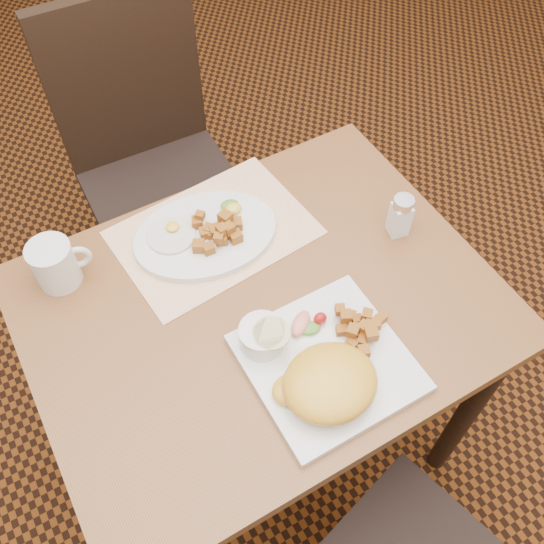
{
  "coord_description": "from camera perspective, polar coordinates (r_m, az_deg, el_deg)",
  "views": [
    {
      "loc": [
        -0.3,
        -0.57,
        1.75
      ],
      "look_at": [
        0.03,
        0.01,
        0.82
      ],
      "focal_mm": 40.0,
      "sensor_mm": 36.0,
      "label": 1
    }
  ],
  "objects": [
    {
      "name": "plate_oval",
      "position": [
        1.28,
        -6.27,
        3.49
      ],
      "size": [
        0.33,
        0.27,
        0.02
      ],
      "primitive_type": null,
      "rotation": [
        0.0,
        0.0,
        -0.14
      ],
      "color": "silver",
      "rests_on": "placemat"
    },
    {
      "name": "ramekin",
      "position": [
        1.1,
        -0.89,
        -6.03
      ],
      "size": [
        0.09,
        0.09,
        0.05
      ],
      "color": "silver",
      "rests_on": "plate_square"
    },
    {
      "name": "garnish_sq",
      "position": [
        1.14,
        3.33,
        -4.84
      ],
      "size": [
        0.08,
        0.06,
        0.03
      ],
      "color": "#387223",
      "rests_on": "plate_square"
    },
    {
      "name": "home_fries_ov",
      "position": [
        1.26,
        -5.03,
        3.83
      ],
      "size": [
        0.13,
        0.1,
        0.04
      ],
      "color": "#A8611B",
      "rests_on": "plate_oval"
    },
    {
      "name": "hollandaise_mound",
      "position": [
        1.06,
        5.38,
        -10.39
      ],
      "size": [
        0.18,
        0.15,
        0.06
      ],
      "color": "gold",
      "rests_on": "plate_square"
    },
    {
      "name": "home_fries_sq",
      "position": [
        1.13,
        8.21,
        -5.35
      ],
      "size": [
        0.12,
        0.12,
        0.04
      ],
      "color": "#A8611B",
      "rests_on": "plate_square"
    },
    {
      "name": "fried_egg",
      "position": [
        1.28,
        -9.45,
        3.52
      ],
      "size": [
        0.1,
        0.1,
        0.02
      ],
      "color": "white",
      "rests_on": "plate_oval"
    },
    {
      "name": "ground",
      "position": [
        1.87,
        -0.62,
        -15.48
      ],
      "size": [
        8.0,
        8.0,
        0.0
      ],
      "primitive_type": "plane",
      "color": "black",
      "rests_on": "ground"
    },
    {
      "name": "salt_shaker",
      "position": [
        1.29,
        11.99,
        5.24
      ],
      "size": [
        0.05,
        0.05,
        0.1
      ],
      "color": "white",
      "rests_on": "table"
    },
    {
      "name": "placemat",
      "position": [
        1.3,
        -5.51,
        3.7
      ],
      "size": [
        0.42,
        0.32,
        0.0
      ],
      "primitive_type": "cube",
      "rotation": [
        0.0,
        0.0,
        0.09
      ],
      "color": "white",
      "rests_on": "table"
    },
    {
      "name": "table",
      "position": [
        1.28,
        -0.87,
        -5.55
      ],
      "size": [
        0.9,
        0.7,
        0.75
      ],
      "color": "brown",
      "rests_on": "ground"
    },
    {
      "name": "coffee_mug",
      "position": [
        1.26,
        -19.7,
        0.73
      ],
      "size": [
        0.12,
        0.09,
        0.1
      ],
      "color": "silver",
      "rests_on": "table"
    },
    {
      "name": "chair_far",
      "position": [
        1.8,
        -11.3,
        10.74
      ],
      "size": [
        0.43,
        0.44,
        0.97
      ],
      "rotation": [
        0.0,
        0.0,
        3.11
      ],
      "color": "black",
      "rests_on": "ground"
    },
    {
      "name": "plate_square",
      "position": [
        1.12,
        5.23,
        -8.49
      ],
      "size": [
        0.28,
        0.28,
        0.02
      ],
      "primitive_type": "cube",
      "rotation": [
        0.0,
        0.0,
        -0.0
      ],
      "color": "silver",
      "rests_on": "table"
    },
    {
      "name": "garnish_ov",
      "position": [
        1.31,
        -3.81,
        6.13
      ],
      "size": [
        0.04,
        0.05,
        0.02
      ],
      "color": "#387223",
      "rests_on": "plate_oval"
    }
  ]
}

